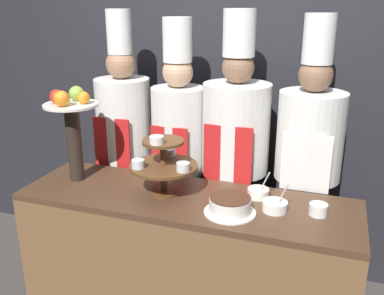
{
  "coord_description": "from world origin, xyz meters",
  "views": [
    {
      "loc": [
        0.71,
        -1.69,
        1.85
      ],
      "look_at": [
        0.0,
        0.38,
        1.11
      ],
      "focal_mm": 40.0,
      "sensor_mm": 36.0,
      "label": 1
    }
  ],
  "objects_px": {
    "serving_bowl_far": "(258,193)",
    "fruit_pedestal": "(72,121)",
    "chef_center_left": "(178,147)",
    "chef_center_right": "(235,152)",
    "chef_right": "(308,162)",
    "cake_round": "(230,205)",
    "serving_bowl_near": "(275,206)",
    "chef_left": "(125,141)",
    "tiered_stand": "(163,163)",
    "cup_white": "(318,209)"
  },
  "relations": [
    {
      "from": "serving_bowl_far",
      "to": "fruit_pedestal",
      "type": "bearing_deg",
      "value": -174.42
    },
    {
      "from": "chef_center_left",
      "to": "chef_center_right",
      "type": "bearing_deg",
      "value": -0.0
    },
    {
      "from": "chef_center_left",
      "to": "chef_right",
      "type": "xyz_separation_m",
      "value": [
        0.82,
        0.0,
        -0.0
      ]
    },
    {
      "from": "chef_right",
      "to": "chef_center_right",
      "type": "bearing_deg",
      "value": -179.99
    },
    {
      "from": "cake_round",
      "to": "serving_bowl_near",
      "type": "xyz_separation_m",
      "value": [
        0.21,
        0.1,
        -0.01
      ]
    },
    {
      "from": "chef_left",
      "to": "chef_right",
      "type": "xyz_separation_m",
      "value": [
        1.21,
        0.0,
        -0.0
      ]
    },
    {
      "from": "serving_bowl_far",
      "to": "chef_right",
      "type": "xyz_separation_m",
      "value": [
        0.22,
        0.36,
        0.08
      ]
    },
    {
      "from": "tiered_stand",
      "to": "serving_bowl_near",
      "type": "relative_size",
      "value": 2.41
    },
    {
      "from": "fruit_pedestal",
      "to": "serving_bowl_far",
      "type": "bearing_deg",
      "value": 5.58
    },
    {
      "from": "chef_center_left",
      "to": "fruit_pedestal",
      "type": "bearing_deg",
      "value": -135.18
    },
    {
      "from": "cup_white",
      "to": "fruit_pedestal",
      "type": "bearing_deg",
      "value": 179.9
    },
    {
      "from": "serving_bowl_far",
      "to": "chef_center_right",
      "type": "relative_size",
      "value": 0.08
    },
    {
      "from": "cake_round",
      "to": "chef_center_left",
      "type": "bearing_deg",
      "value": 130.02
    },
    {
      "from": "fruit_pedestal",
      "to": "chef_left",
      "type": "height_order",
      "value": "chef_left"
    },
    {
      "from": "tiered_stand",
      "to": "chef_right",
      "type": "relative_size",
      "value": 0.21
    },
    {
      "from": "fruit_pedestal",
      "to": "cup_white",
      "type": "height_order",
      "value": "fruit_pedestal"
    },
    {
      "from": "tiered_stand",
      "to": "serving_bowl_near",
      "type": "bearing_deg",
      "value": -1.04
    },
    {
      "from": "cake_round",
      "to": "chef_center_left",
      "type": "xyz_separation_m",
      "value": [
        -0.5,
        0.59,
        0.06
      ]
    },
    {
      "from": "tiered_stand",
      "to": "chef_center_left",
      "type": "height_order",
      "value": "chef_center_left"
    },
    {
      "from": "cup_white",
      "to": "serving_bowl_far",
      "type": "xyz_separation_m",
      "value": [
        -0.32,
        0.11,
        -0.0
      ]
    },
    {
      "from": "chef_left",
      "to": "chef_center_left",
      "type": "height_order",
      "value": "chef_left"
    },
    {
      "from": "tiered_stand",
      "to": "chef_right",
      "type": "distance_m",
      "value": 0.87
    },
    {
      "from": "serving_bowl_near",
      "to": "chef_right",
      "type": "xyz_separation_m",
      "value": [
        0.11,
        0.49,
        0.08
      ]
    },
    {
      "from": "cup_white",
      "to": "chef_center_left",
      "type": "bearing_deg",
      "value": 152.84
    },
    {
      "from": "serving_bowl_near",
      "to": "chef_right",
      "type": "bearing_deg",
      "value": 77.13
    },
    {
      "from": "cake_round",
      "to": "chef_center_right",
      "type": "bearing_deg",
      "value": 101.38
    },
    {
      "from": "tiered_stand",
      "to": "chef_center_left",
      "type": "bearing_deg",
      "value": 101.34
    },
    {
      "from": "fruit_pedestal",
      "to": "cup_white",
      "type": "xyz_separation_m",
      "value": [
        1.38,
        -0.0,
        -0.33
      ]
    },
    {
      "from": "fruit_pedestal",
      "to": "chef_center_left",
      "type": "xyz_separation_m",
      "value": [
        0.47,
        0.46,
        -0.25
      ]
    },
    {
      "from": "fruit_pedestal",
      "to": "cup_white",
      "type": "bearing_deg",
      "value": -0.1
    },
    {
      "from": "fruit_pedestal",
      "to": "chef_center_left",
      "type": "relative_size",
      "value": 0.31
    },
    {
      "from": "chef_right",
      "to": "fruit_pedestal",
      "type": "bearing_deg",
      "value": -160.1
    },
    {
      "from": "tiered_stand",
      "to": "serving_bowl_near",
      "type": "height_order",
      "value": "tiered_stand"
    },
    {
      "from": "cake_round",
      "to": "serving_bowl_far",
      "type": "bearing_deg",
      "value": 66.7
    },
    {
      "from": "chef_center_right",
      "to": "serving_bowl_far",
      "type": "bearing_deg",
      "value": -58.95
    },
    {
      "from": "serving_bowl_near",
      "to": "chef_center_left",
      "type": "relative_size",
      "value": 0.09
    },
    {
      "from": "chef_center_right",
      "to": "tiered_stand",
      "type": "bearing_deg",
      "value": -120.08
    },
    {
      "from": "tiered_stand",
      "to": "cake_round",
      "type": "height_order",
      "value": "tiered_stand"
    },
    {
      "from": "fruit_pedestal",
      "to": "cake_round",
      "type": "bearing_deg",
      "value": -7.41
    },
    {
      "from": "chef_right",
      "to": "cup_white",
      "type": "bearing_deg",
      "value": -78.55
    },
    {
      "from": "chef_left",
      "to": "chef_center_left",
      "type": "distance_m",
      "value": 0.39
    },
    {
      "from": "cup_white",
      "to": "chef_right",
      "type": "bearing_deg",
      "value": 101.45
    },
    {
      "from": "fruit_pedestal",
      "to": "cake_round",
      "type": "relative_size",
      "value": 2.1
    },
    {
      "from": "chef_left",
      "to": "tiered_stand",
      "type": "bearing_deg",
      "value": -44.76
    },
    {
      "from": "serving_bowl_near",
      "to": "chef_left",
      "type": "distance_m",
      "value": 1.2
    },
    {
      "from": "serving_bowl_near",
      "to": "chef_center_right",
      "type": "bearing_deg",
      "value": 123.43
    },
    {
      "from": "cake_round",
      "to": "tiered_stand",
      "type": "bearing_deg",
      "value": 164.99
    },
    {
      "from": "serving_bowl_far",
      "to": "tiered_stand",
      "type": "bearing_deg",
      "value": -166.2
    },
    {
      "from": "fruit_pedestal",
      "to": "chef_center_right",
      "type": "bearing_deg",
      "value": 28.82
    },
    {
      "from": "cup_white",
      "to": "chef_right",
      "type": "xyz_separation_m",
      "value": [
        -0.09,
        0.47,
        0.07
      ]
    }
  ]
}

